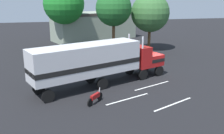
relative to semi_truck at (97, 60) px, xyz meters
The scene contains 12 objects.
ground_plane 7.30m from the semi_truck, 19.85° to the left, with size 120.00×120.00×0.00m, color black.
lane_stripe_near 5.89m from the semi_truck, 12.72° to the right, with size 4.40×0.16×0.01m, color silver.
lane_stripe_mid 4.97m from the semi_truck, 62.46° to the right, with size 4.40×0.16×0.01m, color silver.
lane_stripe_far 8.09m from the semi_truck, 46.85° to the right, with size 4.40×0.16×0.01m, color silver.
semi_truck is the anchor object (origin of this frame).
person_bystander 3.62m from the semi_truck, 130.66° to the left, with size 0.34×0.46×1.63m.
parked_car 13.95m from the semi_truck, 97.66° to the left, with size 4.68×2.67×1.57m.
motorcycle 4.58m from the semi_truck, 101.57° to the right, with size 1.49×1.64×1.12m.
tree_left 15.01m from the semi_truck, 70.95° to the left, with size 5.20×5.20×9.20m.
tree_center 21.83m from the semi_truck, 95.46° to the left, with size 6.82×6.82×10.44m.
tree_right 18.19m from the semi_truck, 53.60° to the left, with size 5.86×5.86×8.74m.
building_backdrop 26.65m from the semi_truck, 81.81° to the left, with size 17.12×11.67×5.23m.
Camera 1 is at (-10.06, -25.23, 8.50)m, focal length 40.76 mm.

